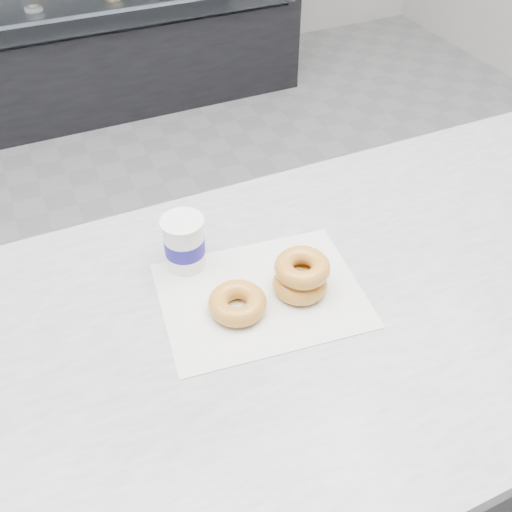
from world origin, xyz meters
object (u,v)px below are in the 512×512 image
at_px(counter, 315,437).
at_px(donut_single, 237,303).
at_px(display_case, 72,15).
at_px(donut_stack, 301,276).
at_px(coffee_cup, 184,243).

xyz_separation_m(counter, donut_single, (-0.16, 0.04, 0.47)).
relative_size(counter, display_case, 1.28).
bearing_deg(display_case, donut_stack, -90.88).
bearing_deg(donut_stack, coffee_cup, 137.78).
relative_size(display_case, donut_stack, 20.89).
xyz_separation_m(display_case, coffee_cup, (-0.20, -2.53, 0.46)).
bearing_deg(donut_single, display_case, 86.61).
height_order(display_case, donut_stack, display_case).
distance_m(donut_stack, coffee_cup, 0.21).
xyz_separation_m(counter, display_case, (0.00, 2.72, 0.04)).
distance_m(counter, donut_stack, 0.49).
distance_m(donut_single, coffee_cup, 0.15).
xyz_separation_m(display_case, donut_single, (-0.16, -2.68, 0.43)).
distance_m(display_case, coffee_cup, 2.58).
distance_m(counter, coffee_cup, 0.57).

